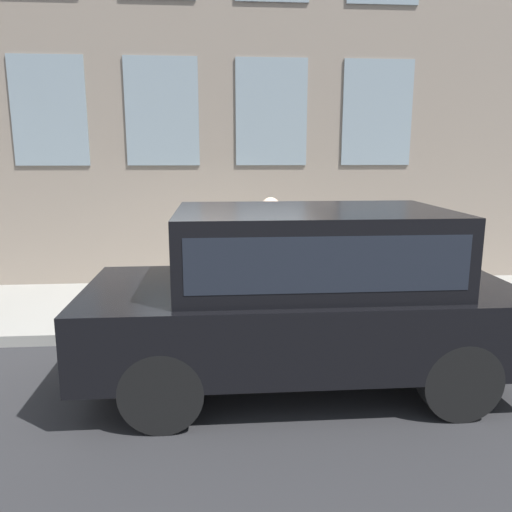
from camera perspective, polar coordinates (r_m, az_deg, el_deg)
The scene contains 5 objects.
ground_plane at distance 6.96m, azimuth -4.01°, elevation -9.71°, with size 80.00×80.00×0.00m, color #2D2D30.
sidewalk at distance 8.21m, azimuth -4.10°, elevation -5.74°, with size 2.72×60.00×0.16m.
fire_hydrant at distance 7.24m, azimuth -1.71°, elevation -3.89°, with size 0.32×0.44×0.85m.
person at distance 7.51m, azimuth 1.65°, elevation 1.45°, with size 0.42×0.28×1.74m.
parked_truck_black_near at distance 5.44m, azimuth 5.62°, elevation -3.50°, with size 1.99×4.58×1.96m.
Camera 1 is at (-6.48, 0.02, 2.54)m, focal length 35.00 mm.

